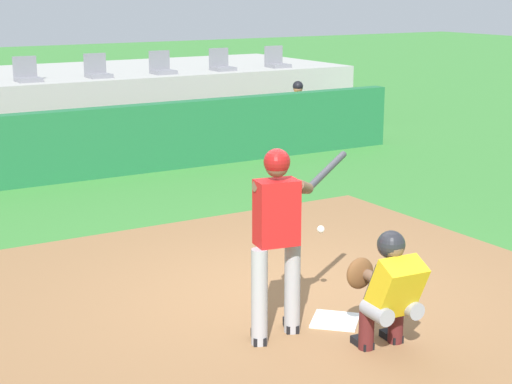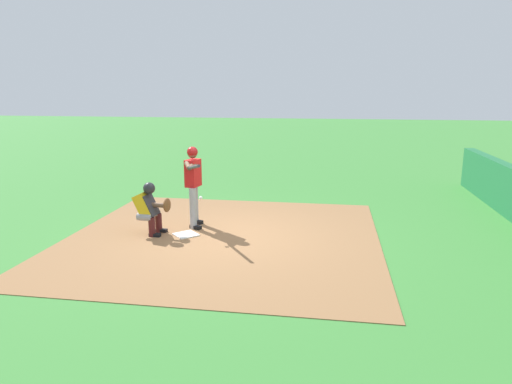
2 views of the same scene
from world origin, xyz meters
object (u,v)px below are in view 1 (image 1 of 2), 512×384
at_px(stadium_seat_5, 97,71).
at_px(stadium_seat_8, 276,61).
at_px(stadium_seat_6, 162,67).
at_px(batter_at_plate, 279,231).
at_px(dugout_player_2, 301,112).
at_px(catcher_crouched, 388,287).
at_px(stadium_seat_7, 221,64).
at_px(stadium_seat_4, 27,74).
at_px(home_plate, 335,320).

height_order(stadium_seat_5, stadium_seat_8, same).
height_order(stadium_seat_5, stadium_seat_6, same).
xyz_separation_m(batter_at_plate, dugout_player_2, (5.77, 8.15, -0.36)).
relative_size(catcher_crouched, stadium_seat_7, 3.12).
bearing_deg(dugout_player_2, stadium_seat_8, 71.58).
relative_size(dugout_player_2, stadium_seat_4, 2.71).
bearing_deg(home_plate, stadium_seat_4, 90.00).
bearing_deg(stadium_seat_5, stadium_seat_6, 0.00).
xyz_separation_m(home_plate, batter_at_plate, (-0.67, -0.01, 1.01)).
xyz_separation_m(stadium_seat_5, stadium_seat_8, (4.33, 0.00, 0.00)).
relative_size(home_plate, catcher_crouched, 0.29).
xyz_separation_m(stadium_seat_6, stadium_seat_8, (2.89, 0.00, 0.00)).
xyz_separation_m(home_plate, dugout_player_2, (5.10, 8.14, 0.65)).
xyz_separation_m(home_plate, stadium_seat_7, (4.33, 10.18, 1.51)).
xyz_separation_m(home_plate, stadium_seat_8, (5.78, 10.18, 1.51)).
height_order(stadium_seat_4, stadium_seat_5, same).
relative_size(catcher_crouched, dugout_player_2, 1.15).
bearing_deg(stadium_seat_8, stadium_seat_5, 180.00).
distance_m(home_plate, stadium_seat_6, 10.69).
height_order(batter_at_plate, stadium_seat_4, stadium_seat_4).
distance_m(stadium_seat_4, stadium_seat_8, 5.78).
xyz_separation_m(stadium_seat_5, stadium_seat_6, (1.44, 0.00, 0.00)).
bearing_deg(dugout_player_2, home_plate, -122.06).
bearing_deg(dugout_player_2, batter_at_plate, -125.29).
relative_size(home_plate, batter_at_plate, 0.24).
relative_size(batter_at_plate, stadium_seat_5, 3.76).
height_order(stadium_seat_6, stadium_seat_7, same).
xyz_separation_m(stadium_seat_4, stadium_seat_7, (4.33, 0.00, 0.00)).
distance_m(home_plate, catcher_crouched, 0.95).
relative_size(stadium_seat_6, stadium_seat_8, 1.00).
distance_m(batter_at_plate, stadium_seat_6, 10.80).
relative_size(stadium_seat_5, stadium_seat_7, 1.00).
xyz_separation_m(batter_at_plate, stadium_seat_5, (2.12, 10.19, 0.50)).
height_order(home_plate, stadium_seat_5, stadium_seat_5).
height_order(home_plate, stadium_seat_8, stadium_seat_8).
xyz_separation_m(home_plate, stadium_seat_6, (2.89, 10.18, 1.51)).
relative_size(home_plate, stadium_seat_4, 0.92).
relative_size(stadium_seat_5, stadium_seat_6, 1.00).
distance_m(batter_at_plate, stadium_seat_7, 11.36).
height_order(batter_at_plate, stadium_seat_6, stadium_seat_6).
xyz_separation_m(home_plate, stadium_seat_4, (0.00, 10.18, 1.51)).
bearing_deg(stadium_seat_7, home_plate, -113.06).
xyz_separation_m(catcher_crouched, stadium_seat_8, (5.77, 10.93, 0.93)).
distance_m(home_plate, stadium_seat_5, 10.39).
distance_m(stadium_seat_5, stadium_seat_7, 2.89).
relative_size(batter_at_plate, stadium_seat_6, 3.76).
bearing_deg(stadium_seat_5, stadium_seat_8, 0.00).
bearing_deg(batter_at_plate, dugout_player_2, 54.71).
xyz_separation_m(catcher_crouched, dugout_player_2, (5.09, 8.90, 0.07)).
bearing_deg(stadium_seat_8, stadium_seat_4, 180.00).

